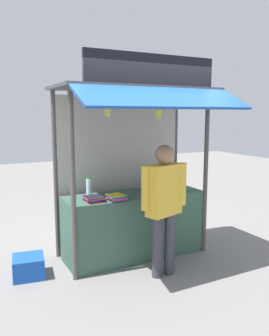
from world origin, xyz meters
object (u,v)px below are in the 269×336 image
magazine_stack_mid_right (117,198)px  banana_bunch_rightmost (107,111)px  water_bottle_back_right (174,179)px  water_bottle_rear_center (158,182)px  magazine_stack_right (152,191)px  banana_bunch_inner_left (158,112)px  water_bottle_front_right (162,178)px  water_bottle_left (89,187)px  magazine_stack_far_left (94,199)px  vendor_person (164,198)px  water_bottle_front_left (184,179)px  plastic_crate (29,267)px

magazine_stack_mid_right → banana_bunch_rightmost: (-0.19, -0.20, 1.06)m
water_bottle_back_right → water_bottle_rear_center: size_ratio=1.13×
water_bottle_rear_center → water_bottle_back_right: bearing=-1.3°
magazine_stack_mid_right → banana_bunch_rightmost: size_ratio=1.05×
magazine_stack_mid_right → magazine_stack_right: magazine_stack_mid_right is taller
magazine_stack_mid_right → banana_bunch_inner_left: banana_bunch_inner_left is taller
water_bottle_front_right → banana_bunch_inner_left: (-0.42, -0.58, 0.94)m
water_bottle_left → banana_bunch_inner_left: banana_bunch_inner_left is taller
water_bottle_rear_center → banana_bunch_rightmost: 1.45m
magazine_stack_far_left → banana_bunch_rightmost: (0.07, -0.28, 1.07)m
banana_bunch_rightmost → vendor_person: bearing=-26.5°
water_bottle_front_left → water_bottle_left: bearing=173.2°
banana_bunch_rightmost → plastic_crate: (-0.86, 0.42, -1.83)m
magazine_stack_mid_right → magazine_stack_far_left: magazine_stack_mid_right is taller
water_bottle_front_right → banana_bunch_rightmost: size_ratio=1.24×
magazine_stack_right → banana_bunch_rightmost: size_ratio=1.21×
water_bottle_back_right → vendor_person: vendor_person is taller
water_bottle_rear_center → vendor_person: (-0.39, -0.76, -0.03)m
water_bottle_front_right → water_bottle_front_left: 0.32m
water_bottle_front_right → water_bottle_back_right: size_ratio=1.01×
water_bottle_left → magazine_stack_right: 0.86m
water_bottle_front_left → water_bottle_back_right: bearing=164.1°
water_bottle_rear_center → banana_bunch_inner_left: bearing=-122.6°
water_bottle_front_right → water_bottle_back_right: 0.18m
water_bottle_back_right → plastic_crate: (-2.08, -0.05, -0.87)m
water_bottle_left → magazine_stack_right: (0.82, -0.23, -0.09)m
water_bottle_rear_center → magazine_stack_far_left: (-1.03, -0.19, -0.09)m
water_bottle_rear_center → vendor_person: 0.85m
plastic_crate → magazine_stack_right: bearing=-2.0°
magazine_stack_far_left → water_bottle_front_left: bearing=5.7°
magazine_stack_mid_right → banana_bunch_rightmost: banana_bunch_rightmost is taller
magazine_stack_mid_right → magazine_stack_right: bearing=15.0°
water_bottle_front_left → banana_bunch_inner_left: banana_bunch_inner_left is taller
water_bottle_front_right → magazine_stack_right: 0.37m
water_bottle_left → magazine_stack_far_left: 0.32m
water_bottle_left → water_bottle_front_right: bearing=-0.9°
water_bottle_front_right → water_bottle_back_right: water_bottle_front_right is taller
water_bottle_back_right → magazine_stack_mid_right: water_bottle_back_right is taller
water_bottle_left → banana_bunch_rightmost: size_ratio=1.06×
water_bottle_rear_center → magazine_stack_mid_right: water_bottle_rear_center is taller
magazine_stack_right → banana_bunch_inner_left: banana_bunch_inner_left is taller
water_bottle_front_right → vendor_person: size_ratio=0.19×
water_bottle_front_left → banana_bunch_rightmost: (-1.36, -0.43, 0.96)m
water_bottle_rear_center → magazine_stack_right: 0.22m
water_bottle_rear_center → water_bottle_left: bearing=173.1°
water_bottle_left → water_bottle_rear_center: (0.99, -0.12, 0.00)m
magazine_stack_mid_right → plastic_crate: (-1.06, 0.22, -0.77)m
water_bottle_front_right → water_bottle_back_right: bearing=-37.8°
banana_bunch_rightmost → magazine_stack_mid_right: bearing=45.8°
water_bottle_left → water_bottle_rear_center: bearing=-6.9°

